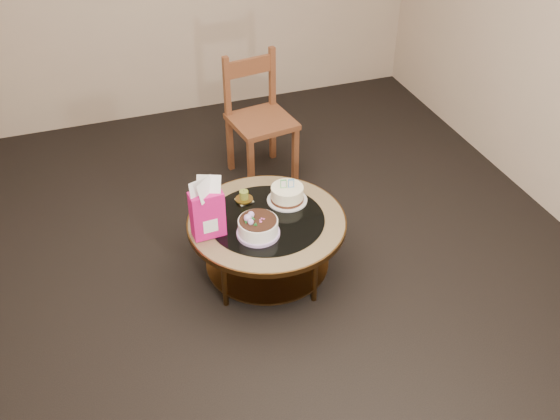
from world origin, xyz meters
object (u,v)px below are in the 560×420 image
object	(u,v)px
gift_bag	(207,208)
cream_cake	(287,194)
coffee_table	(267,229)
dining_chair	(259,118)
decorated_cake	(258,228)

from	to	relation	value
gift_bag	cream_cake	bearing A→B (deg)	12.78
gift_bag	coffee_table	bearing A→B (deg)	0.36
coffee_table	cream_cake	world-z (taller)	cream_cake
cream_cake	dining_chair	bearing A→B (deg)	94.98
decorated_cake	dining_chair	xyz separation A→B (m)	(0.43, 1.33, -0.00)
decorated_cake	dining_chair	size ratio (longest dim) A/B	0.27
dining_chair	gift_bag	bearing A→B (deg)	-128.99
cream_cake	dining_chair	world-z (taller)	dining_chair
coffee_table	decorated_cake	distance (m)	0.21
coffee_table	gift_bag	xyz separation A→B (m)	(-0.38, -0.03, 0.28)
cream_cake	dining_chair	size ratio (longest dim) A/B	0.27
dining_chair	decorated_cake	bearing A→B (deg)	-116.68
cream_cake	gift_bag	world-z (taller)	gift_bag
decorated_cake	gift_bag	bearing A→B (deg)	159.65
cream_cake	dining_chair	xyz separation A→B (m)	(0.15, 1.06, -0.00)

